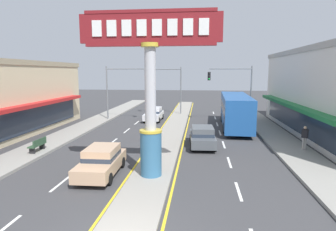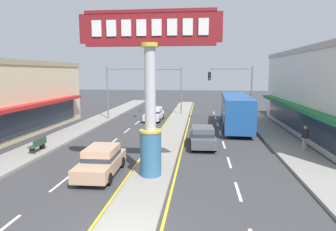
# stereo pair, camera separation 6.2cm
# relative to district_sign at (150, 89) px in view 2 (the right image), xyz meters

# --- Properties ---
(median_strip) EXTENTS (2.17, 52.00, 0.14)m
(median_strip) POSITION_rel_district_sign_xyz_m (-0.00, 11.90, -4.60)
(median_strip) COLOR gray
(median_strip) RESTS_ON ground
(sidewalk_left) EXTENTS (2.74, 60.00, 0.18)m
(sidewalk_left) POSITION_rel_district_sign_xyz_m (-9.06, 9.90, -4.58)
(sidewalk_left) COLOR gray
(sidewalk_left) RESTS_ON ground
(sidewalk_right) EXTENTS (2.74, 60.00, 0.18)m
(sidewalk_right) POSITION_rel_district_sign_xyz_m (9.06, 9.90, -4.58)
(sidewalk_right) COLOR gray
(sidewalk_right) RESTS_ON ground
(lane_markings) EXTENTS (8.91, 52.00, 0.01)m
(lane_markings) POSITION_rel_district_sign_xyz_m (-0.00, 10.55, -4.67)
(lane_markings) COLOR silver
(lane_markings) RESTS_ON ground
(district_sign) EXTENTS (7.10, 1.17, 8.41)m
(district_sign) POSITION_rel_district_sign_xyz_m (0.00, 0.00, 0.00)
(district_sign) COLOR #33668C
(district_sign) RESTS_ON median_strip
(traffic_light_left_side) EXTENTS (4.86, 0.46, 6.20)m
(traffic_light_left_side) POSITION_rel_district_sign_xyz_m (-6.32, 17.54, -0.43)
(traffic_light_left_side) COLOR slate
(traffic_light_left_side) RESTS_ON ground
(traffic_light_right_side) EXTENTS (4.86, 0.46, 6.20)m
(traffic_light_right_side) POSITION_rel_district_sign_xyz_m (6.32, 18.05, -0.43)
(traffic_light_right_side) COLOR slate
(traffic_light_right_side) RESTS_ON ground
(traffic_light_median_far) EXTENTS (4.20, 0.46, 6.20)m
(traffic_light_median_far) POSITION_rel_district_sign_xyz_m (-1.48, 22.88, -0.48)
(traffic_light_median_far) COLOR slate
(traffic_light_median_far) RESTS_ON ground
(bus_near_right_lane) EXTENTS (2.97, 11.29, 3.26)m
(bus_near_right_lane) POSITION_rel_district_sign_xyz_m (6.04, 14.57, -2.81)
(bus_near_right_lane) COLOR #1E5199
(bus_near_right_lane) RESTS_ON ground
(sedan_far_right_lane) EXTENTS (1.88, 4.32, 1.53)m
(sedan_far_right_lane) POSITION_rel_district_sign_xyz_m (-2.74, 17.83, -3.89)
(sedan_far_right_lane) COLOR silver
(sedan_far_right_lane) RESTS_ON ground
(sedan_near_left_lane) EXTENTS (2.01, 4.39, 1.53)m
(sedan_near_left_lane) POSITION_rel_district_sign_xyz_m (2.74, 6.73, -3.89)
(sedan_near_left_lane) COLOR #4C5156
(sedan_near_left_lane) RESTS_ON ground
(sedan_mid_left_lane) EXTENTS (1.93, 4.35, 1.53)m
(sedan_mid_left_lane) POSITION_rel_district_sign_xyz_m (-2.74, 0.11, -3.89)
(sedan_mid_left_lane) COLOR tan
(sedan_mid_left_lane) RESTS_ON ground
(street_bench) EXTENTS (0.48, 1.60, 0.88)m
(street_bench) POSITION_rel_district_sign_xyz_m (-8.42, 3.54, -4.03)
(street_bench) COLOR #2D4C33
(street_bench) RESTS_ON sidewalk_left
(pedestrian_near_kerb) EXTENTS (0.46, 0.40, 1.66)m
(pedestrian_near_kerb) POSITION_rel_district_sign_xyz_m (9.81, 6.11, -3.56)
(pedestrian_near_kerb) COLOR #B7B2AD
(pedestrian_near_kerb) RESTS_ON sidewalk_right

